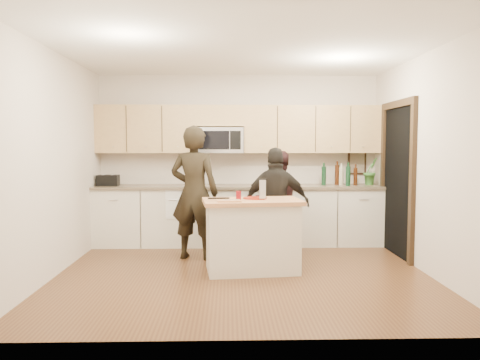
{
  "coord_description": "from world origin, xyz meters",
  "views": [
    {
      "loc": [
        -0.17,
        -5.66,
        1.57
      ],
      "look_at": [
        -0.02,
        0.35,
        1.12
      ],
      "focal_mm": 35.0,
      "sensor_mm": 36.0,
      "label": 1
    }
  ],
  "objects_px": {
    "woman_left": "(194,193)",
    "woman_right": "(276,204)",
    "toaster": "(108,180)",
    "island": "(252,235)",
    "woman_center": "(277,202)"
  },
  "relations": [
    {
      "from": "woman_left",
      "to": "woman_right",
      "type": "bearing_deg",
      "value": -172.71
    },
    {
      "from": "toaster",
      "to": "woman_right",
      "type": "distance_m",
      "value": 2.75
    },
    {
      "from": "island",
      "to": "toaster",
      "type": "xyz_separation_m",
      "value": [
        -2.17,
        1.58,
        0.57
      ]
    },
    {
      "from": "woman_center",
      "to": "woman_right",
      "type": "height_order",
      "value": "woman_right"
    },
    {
      "from": "woman_center",
      "to": "woman_right",
      "type": "xyz_separation_m",
      "value": [
        -0.05,
        -0.42,
        0.03
      ]
    },
    {
      "from": "woman_left",
      "to": "woman_center",
      "type": "bearing_deg",
      "value": -152.2
    },
    {
      "from": "island",
      "to": "woman_left",
      "type": "distance_m",
      "value": 1.12
    },
    {
      "from": "toaster",
      "to": "woman_left",
      "type": "distance_m",
      "value": 1.68
    },
    {
      "from": "island",
      "to": "woman_left",
      "type": "height_order",
      "value": "woman_left"
    },
    {
      "from": "island",
      "to": "woman_right",
      "type": "bearing_deg",
      "value": 50.7
    },
    {
      "from": "woman_center",
      "to": "island",
      "type": "bearing_deg",
      "value": 42.57
    },
    {
      "from": "toaster",
      "to": "woman_left",
      "type": "height_order",
      "value": "woman_left"
    },
    {
      "from": "island",
      "to": "woman_center",
      "type": "xyz_separation_m",
      "value": [
        0.41,
        0.97,
        0.29
      ]
    },
    {
      "from": "woman_right",
      "to": "woman_center",
      "type": "bearing_deg",
      "value": -96.8
    },
    {
      "from": "toaster",
      "to": "island",
      "type": "bearing_deg",
      "value": -36.07
    }
  ]
}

